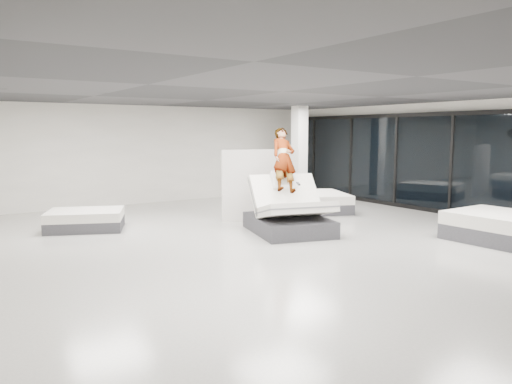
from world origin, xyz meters
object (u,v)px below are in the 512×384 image
(hero_bed, at_px, (289,215))
(person, at_px, (284,174))
(remote, at_px, (298,184))
(divider_panel, at_px, (261,185))
(column, at_px, (299,154))
(flat_bed_left_far, at_px, (86,220))
(flat_bed_right_near, at_px, (508,228))
(flat_bed_right_far, at_px, (319,202))

(hero_bed, xyz_separation_m, person, (0.09, 0.33, 0.94))
(remote, bearing_deg, person, 122.15)
(person, distance_m, remote, 0.46)
(person, xyz_separation_m, remote, (0.12, -0.40, -0.21))
(divider_panel, relative_size, column, 0.65)
(divider_panel, bearing_deg, flat_bed_left_far, -177.62)
(person, relative_size, remote, 12.34)
(remote, bearing_deg, divider_panel, 100.60)
(divider_panel, bearing_deg, person, -81.76)
(hero_bed, height_order, remote, hero_bed)
(person, relative_size, column, 0.54)
(hero_bed, bearing_deg, flat_bed_left_far, 142.10)
(column, bearing_deg, person, -132.22)
(hero_bed, xyz_separation_m, flat_bed_right_near, (3.28, -3.38, -0.12))
(remote, xyz_separation_m, flat_bed_right_near, (3.07, -3.31, -0.84))
(flat_bed_left_far, height_order, column, column)
(column, bearing_deg, flat_bed_right_near, -91.31)
(remote, relative_size, column, 0.04)
(divider_panel, distance_m, flat_bed_right_far, 2.49)
(flat_bed_left_far, bearing_deg, flat_bed_right_near, -41.80)
(hero_bed, relative_size, flat_bed_right_near, 1.08)
(person, distance_m, column, 5.00)
(hero_bed, height_order, column, column)
(person, relative_size, flat_bed_right_near, 0.75)
(divider_panel, bearing_deg, remote, -75.71)
(flat_bed_right_far, relative_size, column, 0.75)
(remote, bearing_deg, flat_bed_right_far, 56.54)
(flat_bed_right_far, bearing_deg, remote, -138.84)
(flat_bed_right_near, bearing_deg, flat_bed_left_far, 138.20)
(person, distance_m, flat_bed_left_far, 4.92)
(person, height_order, flat_bed_right_near, person)
(person, height_order, divider_panel, person)
(hero_bed, bearing_deg, remote, -17.31)
(divider_panel, xyz_separation_m, flat_bed_right_near, (2.92, -5.12, -0.63))
(hero_bed, relative_size, flat_bed_left_far, 1.19)
(flat_bed_left_far, bearing_deg, person, -34.11)
(person, xyz_separation_m, flat_bed_right_near, (3.19, -3.71, -1.06))
(flat_bed_right_far, bearing_deg, flat_bed_left_far, 172.40)
(flat_bed_left_far, distance_m, column, 7.52)
(flat_bed_right_near, bearing_deg, remote, 132.80)
(flat_bed_right_far, distance_m, flat_bed_right_near, 5.54)
(remote, height_order, column, column)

